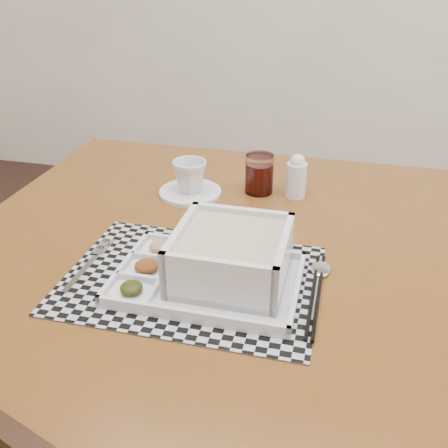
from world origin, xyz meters
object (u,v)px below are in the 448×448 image
at_px(creamer_bottle, 296,177).
at_px(serving_tray, 224,262).
at_px(dining_table, 215,280).
at_px(juice_glass, 259,175).
at_px(cup, 190,176).

bearing_deg(creamer_bottle, serving_tray, -101.95).
bearing_deg(serving_tray, dining_table, 112.78).
relative_size(juice_glass, creamer_bottle, 0.89).
height_order(cup, creamer_bottle, creamer_bottle).
distance_m(dining_table, juice_glass, 0.30).
bearing_deg(cup, juice_glass, 43.02).
bearing_deg(serving_tray, cup, 116.35).
xyz_separation_m(dining_table, cup, (-0.12, 0.22, 0.13)).
relative_size(dining_table, cup, 13.21).
bearing_deg(serving_tray, juice_glass, 91.14).
relative_size(serving_tray, cup, 3.96).
xyz_separation_m(serving_tray, cup, (-0.17, 0.33, 0.01)).
distance_m(serving_tray, cup, 0.37).
relative_size(serving_tray, creamer_bottle, 3.01).
relative_size(serving_tray, juice_glass, 3.40).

